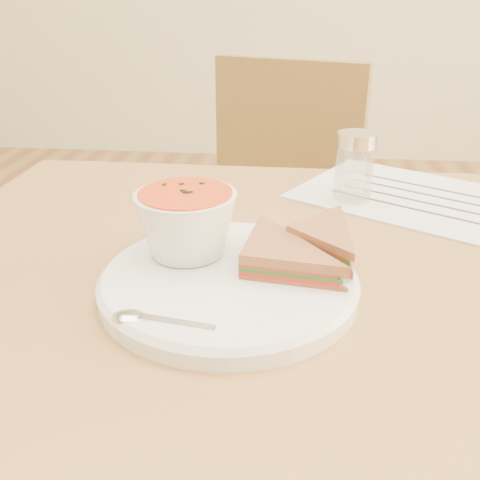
% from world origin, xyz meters
% --- Properties ---
extents(dining_table, '(1.00, 0.70, 0.75)m').
position_xyz_m(dining_table, '(0.00, 0.00, 0.38)').
color(dining_table, olive).
rests_on(dining_table, floor).
extents(chair_far, '(0.50, 0.50, 0.89)m').
position_xyz_m(chair_far, '(-0.11, 0.61, 0.44)').
color(chair_far, brown).
rests_on(chair_far, floor).
extents(plate, '(0.34, 0.34, 0.02)m').
position_xyz_m(plate, '(-0.09, -0.09, 0.76)').
color(plate, white).
rests_on(plate, dining_table).
extents(soup_bowl, '(0.12, 0.12, 0.08)m').
position_xyz_m(soup_bowl, '(-0.14, -0.05, 0.80)').
color(soup_bowl, white).
rests_on(soup_bowl, plate).
extents(sandwich_half_a, '(0.12, 0.12, 0.03)m').
position_xyz_m(sandwich_half_a, '(-0.08, -0.10, 0.78)').
color(sandwich_half_a, '#B96B41').
rests_on(sandwich_half_a, plate).
extents(sandwich_half_b, '(0.13, 0.13, 0.03)m').
position_xyz_m(sandwich_half_b, '(-0.03, -0.04, 0.79)').
color(sandwich_half_b, '#B96B41').
rests_on(sandwich_half_b, plate).
extents(spoon, '(0.16, 0.05, 0.01)m').
position_xyz_m(spoon, '(-0.13, -0.19, 0.77)').
color(spoon, silver).
rests_on(spoon, plate).
extents(paper_menu, '(0.41, 0.38, 0.00)m').
position_xyz_m(paper_menu, '(0.15, 0.22, 0.75)').
color(paper_menu, silver).
rests_on(paper_menu, dining_table).
extents(condiment_shaker, '(0.06, 0.06, 0.10)m').
position_xyz_m(condiment_shaker, '(0.06, 0.20, 0.80)').
color(condiment_shaker, silver).
rests_on(condiment_shaker, dining_table).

